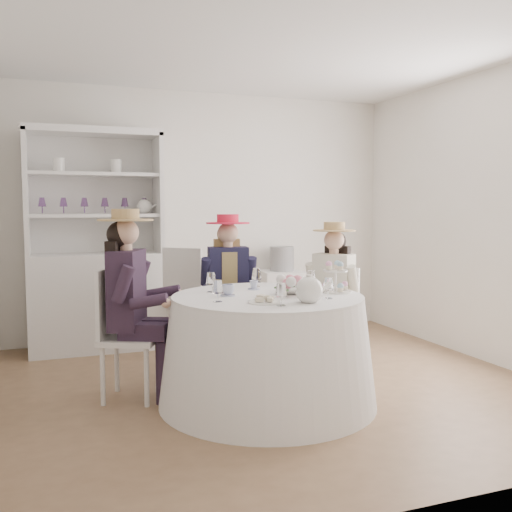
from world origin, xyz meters
name	(u,v)px	position (x,y,z in m)	size (l,w,h in m)	color
ground	(260,387)	(0.00, 0.00, 0.00)	(4.50, 4.50, 0.00)	brown
ceiling	(261,42)	(0.00, 0.00, 2.70)	(4.50, 4.50, 0.00)	white
wall_back	(197,215)	(0.00, 2.00, 1.35)	(4.50, 4.50, 0.00)	silver
wall_front	(415,228)	(0.00, -2.00, 1.35)	(4.50, 4.50, 0.00)	silver
wall_right	(489,217)	(2.25, 0.00, 1.35)	(4.50, 4.50, 0.00)	silver
tea_table	(267,349)	(-0.08, -0.36, 0.40)	(1.60, 1.60, 0.80)	white
hutch	(96,272)	(-1.12, 1.71, 0.79)	(1.37, 0.65, 2.21)	silver
side_table	(282,302)	(0.92, 1.75, 0.36)	(0.46, 0.46, 0.72)	silver
hatbox	(282,259)	(0.92, 1.75, 0.86)	(0.28, 0.28, 0.28)	black
guest_left	(130,293)	(-1.01, 0.07, 0.81)	(0.60, 0.55, 1.43)	silver
guest_mid	(228,281)	(-0.06, 0.67, 0.78)	(0.51, 0.54, 1.38)	silver
guest_right	(332,287)	(0.76, 0.22, 0.74)	(0.56, 0.54, 1.31)	silver
spare_chair	(188,297)	(-0.29, 1.24, 0.56)	(0.61, 0.61, 1.05)	silver
teacup_a	(228,291)	(-0.36, -0.29, 0.84)	(0.10, 0.10, 0.08)	white
teacup_b	(254,286)	(-0.08, -0.06, 0.83)	(0.07, 0.07, 0.06)	white
teacup_c	(288,285)	(0.16, -0.17, 0.84)	(0.09, 0.09, 0.07)	white
flower_bowl	(293,290)	(0.12, -0.37, 0.83)	(0.21, 0.21, 0.05)	white
flower_arrangement	(294,282)	(0.09, -0.45, 0.90)	(0.21, 0.21, 0.08)	pink
table_teapot	(309,290)	(0.07, -0.75, 0.89)	(0.26, 0.19, 0.20)	white
sandwich_plate	(265,301)	(-0.22, -0.66, 0.82)	(0.23, 0.23, 0.05)	white
cupcake_stand	(335,281)	(0.46, -0.40, 0.89)	(0.24, 0.24, 0.23)	white
stemware_set	(268,285)	(-0.08, -0.36, 0.88)	(0.93, 0.97, 0.15)	white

